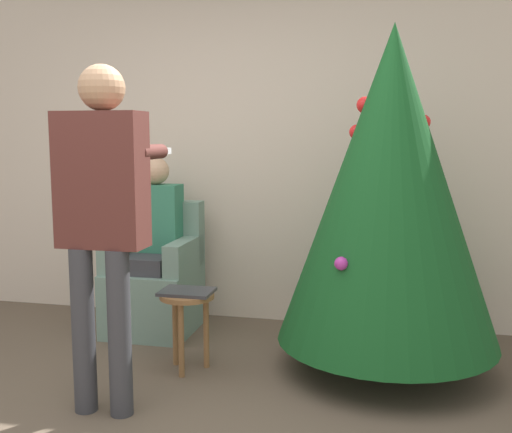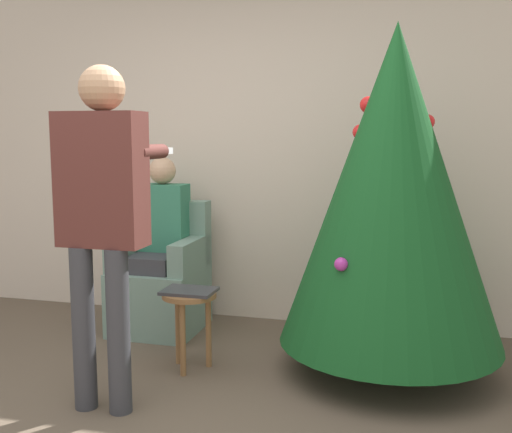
{
  "view_description": "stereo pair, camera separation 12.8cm",
  "coord_description": "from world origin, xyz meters",
  "views": [
    {
      "loc": [
        1.11,
        -2.3,
        1.45
      ],
      "look_at": [
        0.39,
        0.89,
        1.0
      ],
      "focal_mm": 42.0,
      "sensor_mm": 36.0,
      "label": 1
    },
    {
      "loc": [
        1.23,
        -2.27,
        1.45
      ],
      "look_at": [
        0.39,
        0.89,
        1.0
      ],
      "focal_mm": 42.0,
      "sensor_mm": 36.0,
      "label": 2
    }
  ],
  "objects": [
    {
      "name": "armchair",
      "position": [
        -0.58,
        1.77,
        0.36
      ],
      "size": [
        0.61,
        0.62,
        0.95
      ],
      "color": "gray",
      "rests_on": "ground_plane"
    },
    {
      "name": "side_stool",
      "position": [
        -0.08,
        1.08,
        0.39
      ],
      "size": [
        0.34,
        0.34,
        0.49
      ],
      "color": "olive",
      "rests_on": "ground_plane"
    },
    {
      "name": "person_standing",
      "position": [
        -0.32,
        0.49,
        1.1
      ],
      "size": [
        0.46,
        0.57,
        1.8
      ],
      "color": "#38383D",
      "rests_on": "ground_plane"
    },
    {
      "name": "laptop",
      "position": [
        -0.08,
        1.08,
        0.5
      ],
      "size": [
        0.32,
        0.24,
        0.02
      ],
      "color": "#38383D",
      "rests_on": "side_stool"
    },
    {
      "name": "wall_back",
      "position": [
        0.0,
        2.23,
        1.35
      ],
      "size": [
        8.0,
        0.06,
        2.7
      ],
      "color": "beige",
      "rests_on": "ground_plane"
    },
    {
      "name": "christmas_tree",
      "position": [
        1.11,
        1.34,
        1.14
      ],
      "size": [
        1.33,
        1.33,
        2.09
      ],
      "color": "brown",
      "rests_on": "ground_plane"
    },
    {
      "name": "person_seated",
      "position": [
        -0.58,
        1.75,
        0.71
      ],
      "size": [
        0.36,
        0.46,
        1.29
      ],
      "color": "#38383D",
      "rests_on": "ground_plane"
    }
  ]
}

